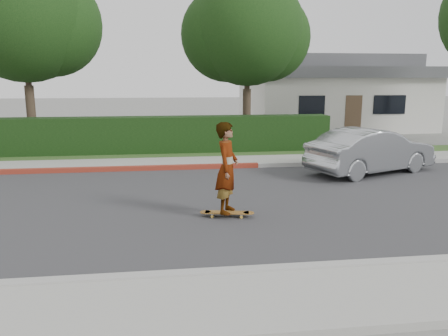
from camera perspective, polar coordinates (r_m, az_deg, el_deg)
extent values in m
plane|color=slate|center=(10.81, 3.67, -4.39)|extent=(120.00, 120.00, 0.00)
cube|color=#2D2D30|center=(10.81, 3.67, -4.37)|extent=(60.00, 8.00, 0.01)
cube|color=#9E9E99|center=(7.05, 10.25, -12.91)|extent=(60.00, 0.20, 0.15)
cube|color=gray|center=(6.29, 12.81, -16.33)|extent=(60.00, 1.60, 0.12)
cube|color=#9E9E99|center=(14.72, 0.61, 0.25)|extent=(60.00, 0.20, 0.15)
cube|color=maroon|center=(14.88, -18.82, -0.24)|extent=(12.00, 0.21, 0.15)
cube|color=gray|center=(15.60, 0.15, 0.85)|extent=(60.00, 1.60, 0.12)
cube|color=#2D4C1E|center=(17.16, -0.56, 1.81)|extent=(60.00, 1.60, 0.10)
cube|color=black|center=(17.56, -10.59, 4.14)|extent=(15.00, 1.00, 1.50)
cylinder|color=#33261C|center=(19.54, -23.82, 5.87)|extent=(0.36, 0.36, 2.70)
cylinder|color=#33261C|center=(19.48, -24.31, 11.79)|extent=(0.24, 0.24, 2.25)
sphere|color=black|center=(19.62, -24.83, 17.69)|extent=(5.20, 5.20, 5.20)
sphere|color=black|center=(20.22, -26.69, 16.75)|extent=(4.42, 4.42, 4.42)
sphere|color=black|center=(19.65, -21.87, 17.03)|extent=(4.16, 4.16, 4.16)
cylinder|color=#33261C|center=(19.59, 2.97, 6.58)|extent=(0.36, 0.36, 2.52)
cylinder|color=#33261C|center=(19.51, 3.03, 12.12)|extent=(0.24, 0.24, 2.10)
sphere|color=black|center=(19.62, 3.09, 17.65)|extent=(4.80, 4.80, 4.80)
sphere|color=black|center=(19.87, 0.50, 17.01)|extent=(4.08, 4.08, 4.08)
sphere|color=black|center=(20.06, 5.56, 16.62)|extent=(3.84, 3.84, 3.84)
cube|color=beige|center=(28.08, 13.62, 8.29)|extent=(10.00, 8.00, 3.00)
cube|color=#4C4C51|center=(28.05, 13.80, 11.96)|extent=(10.60, 8.60, 0.60)
cube|color=#4C4C51|center=(28.06, 13.86, 13.19)|extent=(8.40, 6.40, 0.80)
cube|color=black|center=(23.45, 11.40, 8.04)|extent=(1.40, 0.06, 1.00)
cube|color=black|center=(25.17, 20.79, 7.75)|extent=(1.80, 0.06, 1.00)
cube|color=brown|center=(24.33, 16.51, 6.61)|extent=(0.90, 0.06, 2.10)
cylinder|color=gold|center=(9.52, -1.55, -6.35)|extent=(0.07, 0.05, 0.06)
cylinder|color=gold|center=(9.69, -1.46, -6.02)|extent=(0.07, 0.05, 0.06)
cylinder|color=gold|center=(9.49, 2.28, -6.41)|extent=(0.07, 0.05, 0.06)
cylinder|color=gold|center=(9.66, 2.31, -6.08)|extent=(0.07, 0.05, 0.06)
cube|color=silver|center=(9.59, -1.51, -5.93)|extent=(0.09, 0.20, 0.03)
cube|color=silver|center=(9.56, 2.30, -6.00)|extent=(0.09, 0.20, 0.03)
cube|color=brown|center=(9.56, 0.39, -5.83)|extent=(0.98, 0.41, 0.02)
cylinder|color=brown|center=(9.60, -2.46, -5.77)|extent=(0.27, 0.27, 0.02)
cylinder|color=brown|center=(9.55, 3.25, -5.87)|extent=(0.27, 0.27, 0.02)
imported|color=white|center=(9.31, 0.40, 0.00)|extent=(0.69, 0.84, 1.96)
imported|color=#A2A5A9|center=(14.65, 18.68, 2.14)|extent=(4.62, 3.03, 1.44)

